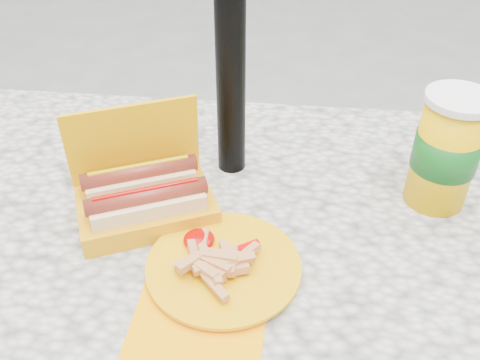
# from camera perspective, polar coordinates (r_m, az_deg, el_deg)

# --- Properties ---
(picnic_table) EXTENTS (1.20, 0.80, 0.75)m
(picnic_table) POSITION_cam_1_polar(r_m,az_deg,el_deg) (0.95, -1.99, -9.41)
(picnic_table) COLOR beige
(picnic_table) RESTS_ON ground
(hotdog_box) EXTENTS (0.26, 0.22, 0.18)m
(hotdog_box) POSITION_cam_1_polar(r_m,az_deg,el_deg) (0.88, -10.16, -1.67)
(hotdog_box) COLOR #E19D01
(hotdog_box) RESTS_ON picnic_table
(fries_plate) EXTENTS (0.23, 0.31, 0.04)m
(fries_plate) POSITION_cam_1_polar(r_m,az_deg,el_deg) (0.79, -2.15, -9.53)
(fries_plate) COLOR #FF9E00
(fries_plate) RESTS_ON picnic_table
(soda_cup) EXTENTS (0.11, 0.11, 0.20)m
(soda_cup) POSITION_cam_1_polar(r_m,az_deg,el_deg) (0.92, 21.15, 2.94)
(soda_cup) COLOR #FBB700
(soda_cup) RESTS_ON picnic_table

